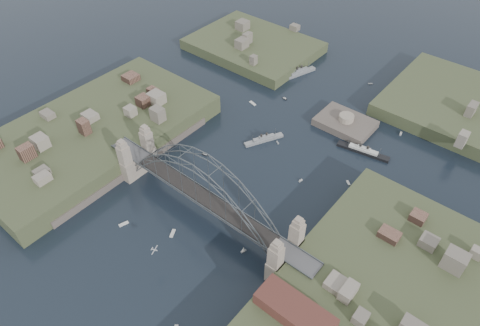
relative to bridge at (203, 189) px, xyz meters
name	(u,v)px	position (x,y,z in m)	size (l,w,h in m)	color
ground	(205,214)	(0.00, 0.00, -12.32)	(500.00, 500.00, 0.00)	black
bridge	(203,189)	(0.00, 0.00, 0.00)	(84.00, 13.80, 24.60)	#535255
shore_west	(96,138)	(-57.32, 0.00, -10.35)	(50.50, 90.00, 12.00)	#3E4729
shore_east	(365,318)	(57.32, 0.00, -10.35)	(50.50, 90.00, 12.00)	#3E4729
headland_nw	(253,49)	(-55.00, 95.00, -11.82)	(60.00, 45.00, 9.00)	#3E4729
headland_ne	(474,115)	(50.00, 110.00, -11.57)	(70.00, 55.00, 9.50)	#3E4729
fort_island	(344,127)	(12.00, 70.00, -12.66)	(22.00, 16.00, 9.40)	#534941
wharf_shed	(295,311)	(44.00, -14.00, -2.32)	(20.00, 8.00, 4.00)	#592D26
naval_cruiser_near	(264,139)	(-7.63, 41.72, -11.58)	(9.17, 15.32, 4.82)	gray
naval_cruiser_far	(299,73)	(-24.12, 90.47, -11.38)	(7.99, 17.93, 6.09)	gray
ocean_liner	(363,151)	(25.29, 60.20, -11.57)	(20.09, 6.10, 4.89)	black
aeroplane	(154,250)	(2.72, -23.11, -4.24)	(1.87, 3.23, 0.49)	silver
small_boat_a	(205,154)	(-19.67, 21.17, -12.04)	(2.56, 1.40, 1.43)	silver
small_boat_b	(301,181)	(15.64, 32.57, -12.03)	(0.85, 1.76, 1.43)	silver
small_boat_c	(173,233)	(-2.45, -12.17, -12.17)	(2.36, 3.29, 0.45)	silver
small_boat_d	(348,183)	(29.05, 42.38, -12.17)	(2.15, 2.00, 0.45)	silver
small_boat_e	(253,103)	(-26.36, 58.34, -12.17)	(3.78, 2.07, 0.45)	silver
small_boat_f	(278,143)	(-2.78, 44.14, -12.17)	(1.73, 1.33, 0.45)	silver
small_boat_h	(285,99)	(-17.69, 69.85, -12.04)	(2.13, 0.77, 1.43)	silver
small_boat_i	(318,246)	(35.27, 12.79, -12.17)	(1.62, 2.41, 0.45)	silver
small_boat_j	(124,224)	(-17.18, -19.54, -12.17)	(1.95, 3.29, 0.45)	silver
small_boat_k	(370,84)	(5.62, 104.67, -12.17)	(1.87, 1.85, 0.45)	silver
small_boat_l	(190,113)	(-41.61, 35.78, -11.51)	(2.12, 2.73, 2.38)	silver
small_boat_m	(243,250)	(18.90, -3.16, -11.34)	(1.34, 1.90, 2.38)	silver
small_boat_n	(401,133)	(31.67, 79.71, -12.04)	(1.33, 2.57, 1.43)	silver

